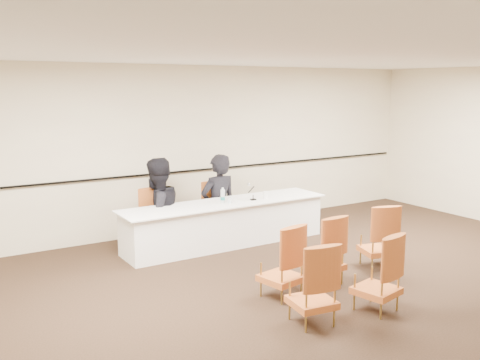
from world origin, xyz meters
name	(u,v)px	position (x,y,z in m)	size (l,w,h in m)	color
floor	(344,297)	(0.00, 0.00, 0.00)	(10.00, 10.00, 0.00)	black
ceiling	(352,53)	(0.00, 0.00, 3.00)	(10.00, 10.00, 0.00)	white
wall_back	(197,148)	(0.00, 4.00, 1.50)	(10.00, 0.04, 3.00)	beige
wall_rail	(198,170)	(0.00, 3.96, 1.10)	(9.80, 0.04, 0.03)	black
panel_table	(226,223)	(-0.11, 2.77, 0.36)	(3.61, 0.84, 0.72)	white
panelist_main	(219,208)	(0.06, 3.32, 0.49)	(0.71, 0.46, 1.94)	black
panelist_main_chair	(219,209)	(0.06, 3.32, 0.47)	(0.50, 0.50, 0.95)	#A84F1E
panelist_second	(157,217)	(-1.11, 3.31, 0.50)	(0.95, 0.74, 1.96)	black
panelist_second_chair	(157,218)	(-1.11, 3.31, 0.47)	(0.50, 0.50, 0.95)	#A84F1E
papers	(247,199)	(0.32, 2.77, 0.73)	(0.30, 0.22, 0.00)	white
microphone	(253,192)	(0.37, 2.67, 0.86)	(0.10, 0.20, 0.28)	black
water_bottle	(223,195)	(-0.16, 2.77, 0.85)	(0.08, 0.08, 0.25)	#177E7B
drinking_glass	(230,200)	(-0.09, 2.68, 0.77)	(0.06, 0.06, 0.10)	silver
coffee_cup	(265,195)	(0.63, 2.68, 0.78)	(0.08, 0.08, 0.12)	white
aud_chair_front_left	(281,261)	(-0.67, 0.43, 0.47)	(0.50, 0.50, 0.95)	#A84F1E
aud_chair_front_mid	(323,249)	(0.09, 0.52, 0.47)	(0.50, 0.50, 0.95)	#A84F1E
aud_chair_front_right	(378,235)	(1.22, 0.62, 0.47)	(0.50, 0.50, 0.95)	#A84F1E
aud_chair_back_left	(312,283)	(-0.82, -0.36, 0.47)	(0.50, 0.50, 0.95)	#A84F1E
aud_chair_back_mid	(377,272)	(0.05, -0.49, 0.47)	(0.50, 0.50, 0.95)	#A84F1E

